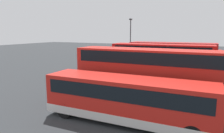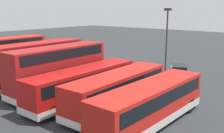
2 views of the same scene
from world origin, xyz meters
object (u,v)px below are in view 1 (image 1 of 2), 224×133
Objects in this scene: bus_single_deck_far_end at (126,98)px; car_hatchback_silver at (103,60)px; bus_single_deck_second at (176,59)px; bus_single_deck_third at (176,62)px; bus_single_deck_near_end at (186,57)px; lamp_post_tall at (130,39)px; bus_single_deck_sixth at (155,77)px; bus_double_decker_seventh at (150,76)px; bus_double_decker_fourth at (171,59)px; bus_double_decker_fifth at (161,63)px.

bus_single_deck_far_end is 24.61m from car_hatchback_silver.
bus_single_deck_second is 3.52m from bus_single_deck_third.
bus_single_deck_near_end is at bearing 108.11° from car_hatchback_silver.
bus_single_deck_sixth is at bearing 28.97° from lamp_post_tall.
bus_single_deck_sixth is 0.97× the size of bus_double_decker_seventh.
bus_double_decker_seventh is 1.09× the size of bus_single_deck_far_end.
bus_double_decker_seventh is (3.48, 0.45, 0.83)m from bus_single_deck_sixth.
bus_single_deck_near_end is 21.71m from bus_double_decker_seventh.
lamp_post_tall is (-0.01, -7.86, 3.11)m from bus_single_deck_second.
bus_double_decker_fourth and bus_double_decker_fifth have the same top height.
bus_single_deck_near_end is at bearing 176.00° from bus_double_decker_fifth.
bus_double_decker_fourth reaches higher than bus_single_deck_far_end.
bus_single_deck_sixth and bus_single_deck_far_end have the same top height.
bus_single_deck_second is at bearing -14.73° from bus_single_deck_near_end.
bus_single_deck_near_end is 3.83m from bus_single_deck_second.
bus_double_decker_fifth is 16.45m from car_hatchback_silver.
bus_double_decker_fifth reaches higher than bus_single_deck_second.
bus_single_deck_sixth is at bearing -1.33° from bus_double_decker_fourth.
bus_single_deck_second is at bearing -177.20° from bus_double_decker_fourth.
car_hatchback_silver is at bearing -71.89° from bus_single_deck_near_end.
bus_double_decker_seventh reaches higher than bus_single_deck_sixth.
car_hatchback_silver is at bearing -141.96° from bus_double_decker_seventh.
car_hatchback_silver is at bearing -136.53° from bus_single_deck_sixth.
bus_single_deck_near_end is 14.80m from bus_double_decker_fifth.
bus_double_decker_fourth is 7.50m from bus_single_deck_sixth.
lamp_post_tall is at bearing -151.03° from bus_single_deck_sixth.
bus_double_decker_seventh is at bearing 1.99° from bus_single_deck_second.
bus_double_decker_fourth is 14.67m from bus_single_deck_far_end.
bus_double_decker_fifth is at bearing -0.29° from bus_single_deck_second.
bus_single_deck_near_end is at bearing 178.12° from bus_single_deck_far_end.
bus_single_deck_second is 0.94× the size of bus_single_deck_sixth.
bus_single_deck_far_end is at bearing 0.36° from bus_single_deck_second.
bus_double_decker_seventh reaches higher than bus_single_deck_second.
bus_double_decker_fifth is at bearing -176.21° from bus_single_deck_sixth.
bus_single_deck_near_end is 1.00× the size of bus_single_deck_second.
bus_single_deck_near_end is at bearing 179.08° from bus_double_decker_seventh.
bus_single_deck_second is 2.29× the size of car_hatchback_silver.
bus_single_deck_third is at bearing 178.89° from bus_single_deck_far_end.
bus_double_decker_seventh is 2.52× the size of car_hatchback_silver.
bus_single_deck_far_end is at bearing -7.48° from bus_double_decker_seventh.
bus_single_deck_second is at bearing -178.01° from bus_double_decker_seventh.
bus_single_deck_far_end is at bearing -0.29° from bus_single_deck_sixth.
bus_double_decker_fifth reaches higher than bus_single_deck_far_end.
bus_single_deck_second is 0.99× the size of bus_single_deck_far_end.
bus_single_deck_third is 7.61m from bus_double_decker_fifth.
bus_single_deck_second is 0.94× the size of bus_single_deck_third.
bus_single_deck_sixth is at bearing 179.71° from bus_single_deck_far_end.
bus_double_decker_fourth is 3.99m from bus_double_decker_fifth.
bus_single_deck_sixth is (3.48, 0.23, -0.82)m from bus_double_decker_fifth.
bus_single_deck_sixth is (11.03, -0.32, -0.00)m from bus_single_deck_third.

